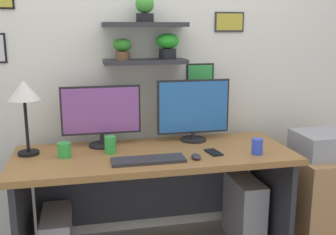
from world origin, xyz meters
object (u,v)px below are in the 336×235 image
desk_lamp (24,96)px  coffee_mug (64,150)px  keyboard (148,160)px  computer_tower_right (244,210)px  desk (153,179)px  monitor_right (193,110)px  monitor_left (101,114)px  computer_mouse (196,157)px  drawer_cabinet (319,198)px  cell_phone (214,152)px  printer (324,144)px  water_cup (110,145)px  pen_cup (257,146)px

desk_lamp → coffee_mug: (0.22, -0.10, -0.33)m
keyboard → computer_tower_right: bearing=19.0°
desk → keyboard: (-0.07, -0.23, 0.21)m
monitor_right → keyboard: 0.59m
monitor_left → coffee_mug: (-0.24, -0.19, -0.18)m
computer_mouse → drawer_cabinet: bearing=10.6°
monitor_left → cell_phone: bearing=-24.9°
desk → coffee_mug: bearing=-176.6°
desk_lamp → cell_phone: (1.15, -0.22, -0.37)m
desk_lamp → printer: bearing=-3.6°
computer_mouse → drawer_cabinet: computer_mouse is taller
computer_mouse → drawer_cabinet: 1.10m
keyboard → computer_tower_right: (0.74, 0.26, -0.52)m
monitor_right → water_cup: monitor_right is taller
computer_tower_right → computer_mouse: bearing=-149.1°
keyboard → desk_lamp: desk_lamp is taller
cell_phone → desk: bearing=148.6°
coffee_mug → drawer_cabinet: coffee_mug is taller
monitor_right → keyboard: bearing=-134.7°
monitor_right → desk_lamp: desk_lamp is taller
desk_lamp → cell_phone: 1.23m
computer_mouse → water_cup: 0.55m
desk → monitor_left: bearing=153.3°
monitor_left → computer_mouse: 0.71m
water_cup → printer: 1.50m
monitor_right → printer: (0.90, -0.22, -0.24)m
cell_phone → printer: printer is taller
computer_mouse → printer: bearing=10.6°
cell_phone → printer: bearing=-1.5°
keyboard → water_cup: 0.30m
monitor_right → computer_mouse: monitor_right is taller
desk → printer: 1.23m
desk_lamp → computer_tower_right: desk_lamp is taller
pen_cup → drawer_cabinet: size_ratio=0.16×
desk → monitor_left: 0.55m
monitor_right → drawer_cabinet: (0.90, -0.22, -0.65)m
computer_mouse → cell_phone: (0.14, 0.09, -0.01)m
monitor_left → pen_cup: size_ratio=5.25×
keyboard → water_cup: (-0.21, 0.21, 0.05)m
pen_cup → drawer_cabinet: 0.78m
monitor_right → coffee_mug: 0.92m
coffee_mug → water_cup: size_ratio=0.82×
monitor_left → computer_tower_right: 1.24m
computer_mouse → cell_phone: size_ratio=0.64×
coffee_mug → computer_tower_right: (1.23, 0.06, -0.56)m
water_cup → computer_tower_right: water_cup is taller
desk_lamp → pen_cup: size_ratio=4.69×
printer → computer_tower_right: 0.74m
water_cup → desk_lamp: bearing=170.4°
water_cup → computer_tower_right: 1.11m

